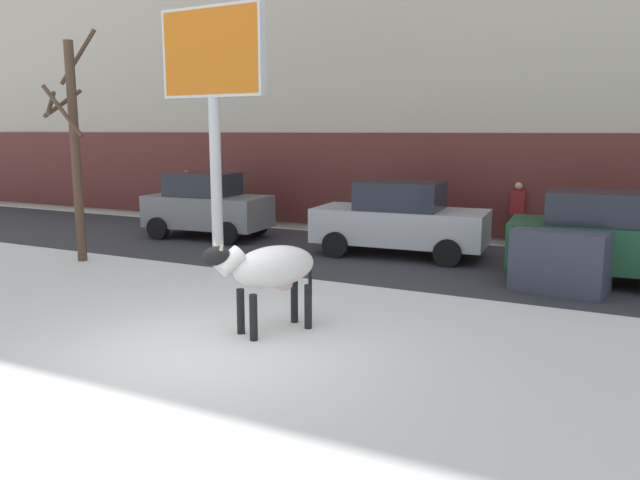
{
  "coord_description": "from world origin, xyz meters",
  "views": [
    {
      "loc": [
        5.21,
        -6.75,
        3.06
      ],
      "look_at": [
        0.22,
        3.24,
        1.1
      ],
      "focal_mm": 35.0,
      "sensor_mm": 36.0,
      "label": 1
    }
  ],
  "objects": [
    {
      "name": "ground_plane",
      "position": [
        0.0,
        0.0,
        0.0
      ],
      "size": [
        120.0,
        120.0,
        0.0
      ],
      "primitive_type": "plane",
      "color": "white"
    },
    {
      "name": "road_strip",
      "position": [
        0.0,
        7.33,
        0.0
      ],
      "size": [
        60.0,
        5.6,
        0.01
      ],
      "primitive_type": "cube",
      "color": "#333338",
      "rests_on": "ground"
    },
    {
      "name": "building_facade",
      "position": [
        0.0,
        13.35,
        6.48
      ],
      "size": [
        44.0,
        6.1,
        13.0
      ],
      "color": "#BCB29E",
      "rests_on": "ground"
    },
    {
      "name": "cow_holstein",
      "position": [
        0.4,
        1.2,
        1.0
      ],
      "size": [
        1.25,
        1.87,
        1.54
      ],
      "color": "silver",
      "rests_on": "ground"
    },
    {
      "name": "billboard",
      "position": [
        -2.68,
        4.1,
        4.31
      ],
      "size": [
        2.53,
        0.33,
        5.56
      ],
      "color": "silver",
      "rests_on": "ground"
    },
    {
      "name": "car_grey_hatchback",
      "position": [
        -5.71,
        7.78,
        0.93
      ],
      "size": [
        3.61,
        2.12,
        1.86
      ],
      "color": "slate",
      "rests_on": "ground"
    },
    {
      "name": "car_silver_sedan",
      "position": [
        0.17,
        7.76,
        0.91
      ],
      "size": [
        4.32,
        2.22,
        1.84
      ],
      "color": "#B7BABF",
      "rests_on": "ground"
    },
    {
      "name": "car_darkgreen_hatchback",
      "position": [
        4.69,
        6.9,
        0.93
      ],
      "size": [
        3.61,
        2.12,
        1.86
      ],
      "color": "#194C2D",
      "rests_on": "ground"
    },
    {
      "name": "pedestrian_near_billboard",
      "position": [
        2.58,
        10.17,
        0.88
      ],
      "size": [
        0.36,
        0.24,
        1.73
      ],
      "color": "#282833",
      "rests_on": "ground"
    },
    {
      "name": "pedestrian_by_cars",
      "position": [
        -8.32,
        10.17,
        0.88
      ],
      "size": [
        0.36,
        0.24,
        1.73
      ],
      "color": "#282833",
      "rests_on": "ground"
    },
    {
      "name": "bare_tree_left_lot",
      "position": [
        -6.42,
        3.75,
        2.77
      ],
      "size": [
        1.28,
        1.32,
        5.39
      ],
      "color": "#4C3828",
      "rests_on": "ground"
    },
    {
      "name": "dumpster",
      "position": [
        4.11,
        5.83,
        0.6
      ],
      "size": [
        1.84,
        1.33,
        1.2
      ],
      "primitive_type": "cube",
      "rotation": [
        0.0,
        0.0,
        -0.14
      ],
      "color": "#383D4C",
      "rests_on": "ground"
    }
  ]
}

